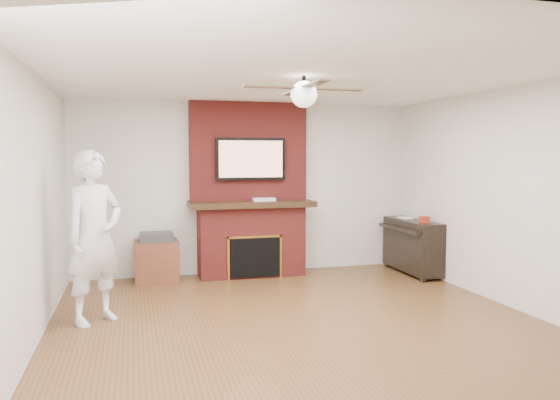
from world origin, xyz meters
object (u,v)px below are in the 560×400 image
object	(u,v)px
side_table	(157,259)
fireplace	(250,206)
person	(95,237)
piano	(412,245)

from	to	relation	value
side_table	fireplace	bearing A→B (deg)	3.24
fireplace	person	size ratio (longest dim) A/B	1.40
fireplace	piano	size ratio (longest dim) A/B	2.07
person	side_table	xyz separation A→B (m)	(0.69, 1.77, -0.58)
person	side_table	world-z (taller)	person
piano	person	bearing A→B (deg)	-163.81
person	piano	xyz separation A→B (m)	(4.33, 1.29, -0.47)
side_table	person	bearing A→B (deg)	-110.77
fireplace	side_table	xyz separation A→B (m)	(-1.34, -0.07, -0.69)
fireplace	piano	world-z (taller)	fireplace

